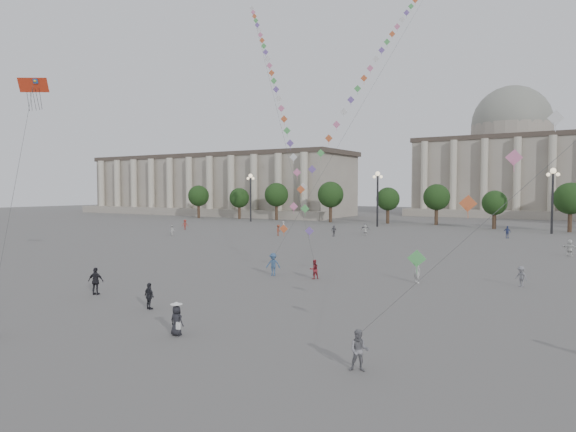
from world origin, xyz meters
The scene contains 27 objects.
ground centered at (0.00, 0.00, 0.00)m, with size 360.00×360.00×0.00m, color #5A5855.
hall_west centered at (-75.00, 93.89, 8.43)m, with size 84.00×26.22×17.20m.
hall_central centered at (0.00, 129.22, 14.23)m, with size 48.30×34.30×35.50m.
tree_row centered at (0.00, 78.00, 5.39)m, with size 137.12×5.12×8.00m.
lamp_post_far_west centered at (-45.00, 70.00, 7.35)m, with size 2.00×0.90×10.65m.
lamp_post_mid_west centered at (-15.00, 70.00, 7.35)m, with size 2.00×0.90×10.65m.
lamp_post_mid_east centered at (15.00, 70.00, 7.35)m, with size 2.00×0.90×10.65m.
person_crowd_0 centered at (10.05, 58.15, 0.91)m, with size 1.07×0.44×1.82m, color #36437A.
person_crowd_1 centered at (-34.97, 35.22, 0.81)m, with size 0.79×0.61×1.62m, color silver.
person_crowd_2 centered at (-41.53, 45.12, 0.91)m, with size 1.17×0.67×1.82m, color maroon.
person_crowd_4 centered at (-9.39, 50.92, 0.88)m, with size 1.63×0.52×1.75m, color silver.
person_crowd_6 centered at (16.93, 18.21, 0.77)m, with size 0.99×0.57×1.53m, color slate.
person_crowd_7 centered at (19.04, 39.84, 0.91)m, with size 1.70×0.54×1.83m, color silver.
person_crowd_10 centered at (-24.64, 51.36, 0.86)m, with size 0.63×0.41×1.73m, color beige.
person_crowd_12 centered at (-11.02, 54.79, 0.83)m, with size 1.54×0.49×1.66m, color slate.
person_crowd_13 centered at (9.87, 15.72, 0.96)m, with size 0.70×0.46×1.91m, color #BAB9B5.
person_crowd_16 centered at (-13.08, 47.39, 0.87)m, with size 1.02×0.43×1.74m, color slate.
person_crowd_17 centered at (-20.97, 43.99, 0.86)m, with size 1.11×0.64×1.72m, color brown.
tourist_1 centered at (-1.16, -1.36, 0.81)m, with size 0.95×0.39×1.61m, color #222328.
tourist_4 centered at (-7.50, -0.24, 0.94)m, with size 1.10×0.46×1.88m, color black.
kite_flyer_0 centered at (2.25, 13.05, 0.78)m, with size 0.76×0.59×1.57m, color #9F2B34.
kite_flyer_1 centered at (-1.44, 12.66, 0.95)m, with size 1.22×0.70×1.89m, color #345075.
kite_flyer_2 centered at (13.86, -4.43, 0.83)m, with size 0.81×0.63×1.66m, color slate.
hat_person centered at (4.15, -4.57, 0.81)m, with size 0.75×0.60×1.69m.
dragon_kite centered at (-14.91, 0.25, 14.29)m, with size 7.05×5.77×20.57m.
kite_train_west centered at (-12.78, 29.70, 20.77)m, with size 28.59×31.08×55.42m.
kite_train_mid centered at (-0.53, 37.82, 25.43)m, with size 2.46×47.51×65.27m.
Camera 1 is at (21.94, -23.00, 7.23)m, focal length 32.00 mm.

